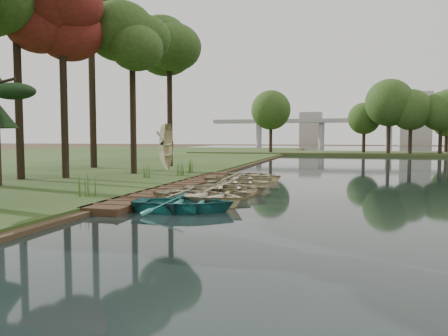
% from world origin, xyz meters
% --- Properties ---
extents(ground, '(300.00, 300.00, 0.00)m').
position_xyz_m(ground, '(0.00, 0.00, 0.00)').
color(ground, '#3D2F1D').
extents(boardwalk, '(1.60, 16.00, 0.30)m').
position_xyz_m(boardwalk, '(-1.60, 0.00, 0.15)').
color(boardwalk, '#382515').
rests_on(boardwalk, ground).
extents(peninsula, '(50.00, 14.00, 0.45)m').
position_xyz_m(peninsula, '(8.00, 50.00, 0.23)').
color(peninsula, '#38461F').
rests_on(peninsula, ground).
extents(far_trees, '(45.60, 5.60, 8.80)m').
position_xyz_m(far_trees, '(4.67, 50.00, 6.43)').
color(far_trees, black).
rests_on(far_trees, peninsula).
extents(bridge, '(95.90, 4.00, 8.60)m').
position_xyz_m(bridge, '(12.31, 120.00, 7.08)').
color(bridge, '#A5A5A0').
rests_on(bridge, ground).
extents(building_a, '(10.00, 8.00, 18.00)m').
position_xyz_m(building_a, '(30.00, 140.00, 9.00)').
color(building_a, '#A5A5A0').
rests_on(building_a, ground).
extents(building_b, '(8.00, 8.00, 12.00)m').
position_xyz_m(building_b, '(-5.00, 145.00, 6.00)').
color(building_b, '#A5A5A0').
rests_on(building_b, ground).
extents(rowboat_0, '(4.04, 3.20, 0.76)m').
position_xyz_m(rowboat_0, '(0.94, -6.34, 0.43)').
color(rowboat_0, '#2B7976').
rests_on(rowboat_0, water).
extents(rowboat_1, '(4.71, 3.98, 0.83)m').
position_xyz_m(rowboat_1, '(0.97, -4.71, 0.46)').
color(rowboat_1, '#C2B58D').
rests_on(rowboat_1, water).
extents(rowboat_2, '(3.37, 2.47, 0.68)m').
position_xyz_m(rowboat_2, '(1.09, -3.04, 0.39)').
color(rowboat_2, '#C2B58D').
rests_on(rowboat_2, water).
extents(rowboat_3, '(4.27, 3.43, 0.79)m').
position_xyz_m(rowboat_3, '(1.25, -1.78, 0.44)').
color(rowboat_3, '#C2B58D').
rests_on(rowboat_3, water).
extents(rowboat_4, '(3.36, 2.54, 0.66)m').
position_xyz_m(rowboat_4, '(1.30, -0.58, 0.38)').
color(rowboat_4, '#C2B58D').
rests_on(rowboat_4, water).
extents(rowboat_5, '(3.73, 2.86, 0.72)m').
position_xyz_m(rowboat_5, '(1.23, 1.05, 0.41)').
color(rowboat_5, '#C2B58D').
rests_on(rowboat_5, water).
extents(rowboat_6, '(3.94, 2.90, 0.79)m').
position_xyz_m(rowboat_6, '(0.77, 2.92, 0.45)').
color(rowboat_6, '#C2B58D').
rests_on(rowboat_6, water).
extents(rowboat_7, '(3.25, 2.50, 0.62)m').
position_xyz_m(rowboat_7, '(0.71, 4.06, 0.36)').
color(rowboat_7, '#C2B58D').
rests_on(rowboat_7, water).
extents(rowboat_8, '(4.44, 3.88, 0.77)m').
position_xyz_m(rowboat_8, '(1.25, 5.44, 0.43)').
color(rowboat_8, '#C2B58D').
rests_on(rowboat_8, water).
extents(stored_rowboat, '(3.52, 2.62, 0.70)m').
position_xyz_m(stored_rowboat, '(-5.56, 7.76, 0.65)').
color(stored_rowboat, '#C2B58D').
rests_on(stored_rowboat, bank).
extents(tree_2, '(4.25, 4.25, 10.81)m').
position_xyz_m(tree_2, '(-9.45, 1.49, 9.20)').
color(tree_2, black).
rests_on(tree_2, bank).
extents(tree_3, '(4.40, 4.40, 11.45)m').
position_xyz_m(tree_3, '(-11.49, 0.17, 9.77)').
color(tree_3, black).
rests_on(tree_3, bank).
extents(tree_4, '(4.61, 4.61, 10.44)m').
position_xyz_m(tree_4, '(-7.04, 5.52, 8.71)').
color(tree_4, black).
rests_on(tree_4, bank).
extents(tree_6, '(4.80, 4.80, 12.46)m').
position_xyz_m(tree_6, '(-7.59, 13.25, 10.60)').
color(tree_6, black).
rests_on(tree_6, bank).
extents(reeds_0, '(0.60, 0.60, 0.92)m').
position_xyz_m(reeds_0, '(-3.69, -5.31, 0.76)').
color(reeds_0, '#3F661E').
rests_on(reeds_0, bank).
extents(reeds_1, '(0.60, 0.60, 0.89)m').
position_xyz_m(reeds_1, '(-4.81, 2.89, 0.75)').
color(reeds_1, '#3F661E').
rests_on(reeds_1, bank).
extents(reeds_2, '(0.60, 0.60, 0.93)m').
position_xyz_m(reeds_2, '(-3.46, 5.06, 0.77)').
color(reeds_2, '#3F661E').
rests_on(reeds_2, bank).
extents(reeds_3, '(0.60, 0.60, 1.04)m').
position_xyz_m(reeds_3, '(-3.44, 6.95, 0.82)').
color(reeds_3, '#3F661E').
rests_on(reeds_3, bank).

